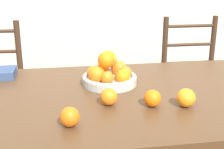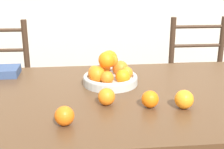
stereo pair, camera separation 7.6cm
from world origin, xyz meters
name	(u,v)px [view 1 (the left image)]	position (x,y,z in m)	size (l,w,h in m)	color
dining_table	(132,111)	(0.00, 0.00, 0.65)	(1.69, 0.93, 0.75)	#4C331E
fruit_bowl	(109,74)	(-0.09, 0.14, 0.80)	(0.27, 0.27, 0.17)	#B2B7B2
orange_loose_0	(186,98)	(0.18, -0.18, 0.78)	(0.08, 0.08, 0.08)	orange
orange_loose_1	(70,117)	(-0.30, -0.28, 0.78)	(0.07, 0.07, 0.07)	orange
orange_loose_2	(109,97)	(-0.13, -0.11, 0.78)	(0.07, 0.07, 0.07)	orange
orange_loose_3	(152,98)	(0.05, -0.16, 0.78)	(0.07, 0.07, 0.07)	orange
chair_right	(193,86)	(0.63, 0.75, 0.47)	(0.43, 0.41, 0.97)	#382619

